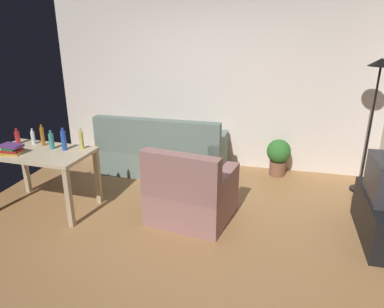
{
  "coord_description": "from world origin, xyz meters",
  "views": [
    {
      "loc": [
        1.07,
        -3.39,
        2.21
      ],
      "look_at": [
        0.1,
        0.5,
        0.75
      ],
      "focal_mm": 33.6,
      "sensor_mm": 36.0,
      "label": 1
    }
  ],
  "objects_px": {
    "bottle_red": "(17,137)",
    "book_stack": "(11,149)",
    "potted_plant": "(278,155)",
    "armchair": "(190,195)",
    "desk": "(42,160)",
    "bottle_clear": "(33,137)",
    "torchiere_lamp": "(377,90)",
    "bottle_amber": "(42,136)",
    "bottle_tall": "(51,141)",
    "bottle_blue": "(64,140)",
    "tv_stand": "(384,219)",
    "bottle_squat": "(81,140)",
    "couch": "(163,154)"
  },
  "relations": [
    {
      "from": "bottle_red",
      "to": "book_stack",
      "type": "distance_m",
      "value": 0.39
    },
    {
      "from": "potted_plant",
      "to": "armchair",
      "type": "bearing_deg",
      "value": -121.12
    },
    {
      "from": "desk",
      "to": "potted_plant",
      "type": "xyz_separation_m",
      "value": [
        2.81,
        1.77,
        -0.32
      ]
    },
    {
      "from": "desk",
      "to": "bottle_clear",
      "type": "relative_size",
      "value": 5.99
    },
    {
      "from": "torchiere_lamp",
      "to": "bottle_amber",
      "type": "height_order",
      "value": "torchiere_lamp"
    },
    {
      "from": "bottle_clear",
      "to": "bottle_tall",
      "type": "bearing_deg",
      "value": -17.78
    },
    {
      "from": "bottle_blue",
      "to": "book_stack",
      "type": "bearing_deg",
      "value": -152.94
    },
    {
      "from": "torchiere_lamp",
      "to": "bottle_tall",
      "type": "relative_size",
      "value": 7.67
    },
    {
      "from": "tv_stand",
      "to": "potted_plant",
      "type": "bearing_deg",
      "value": 37.01
    },
    {
      "from": "bottle_blue",
      "to": "book_stack",
      "type": "relative_size",
      "value": 1.01
    },
    {
      "from": "bottle_clear",
      "to": "potted_plant",
      "type": "bearing_deg",
      "value": 26.92
    },
    {
      "from": "bottle_red",
      "to": "bottle_amber",
      "type": "distance_m",
      "value": 0.36
    },
    {
      "from": "tv_stand",
      "to": "bottle_amber",
      "type": "xyz_separation_m",
      "value": [
        -4.04,
        -0.06,
        0.64
      ]
    },
    {
      "from": "tv_stand",
      "to": "bottle_squat",
      "type": "bearing_deg",
      "value": 91.0
    },
    {
      "from": "torchiere_lamp",
      "to": "bottle_tall",
      "type": "xyz_separation_m",
      "value": [
        -3.85,
        -1.38,
        -0.55
      ]
    },
    {
      "from": "desk",
      "to": "bottle_red",
      "type": "xyz_separation_m",
      "value": [
        -0.45,
        0.18,
        0.2
      ]
    },
    {
      "from": "desk",
      "to": "bottle_amber",
      "type": "height_order",
      "value": "bottle_amber"
    },
    {
      "from": "bottle_red",
      "to": "book_stack",
      "type": "bearing_deg",
      "value": -61.73
    },
    {
      "from": "tv_stand",
      "to": "armchair",
      "type": "distance_m",
      "value": 2.12
    },
    {
      "from": "potted_plant",
      "to": "book_stack",
      "type": "relative_size",
      "value": 2.06
    },
    {
      "from": "desk",
      "to": "armchair",
      "type": "distance_m",
      "value": 1.87
    },
    {
      "from": "bottle_amber",
      "to": "bottle_tall",
      "type": "height_order",
      "value": "bottle_amber"
    },
    {
      "from": "bottle_amber",
      "to": "book_stack",
      "type": "height_order",
      "value": "bottle_amber"
    },
    {
      "from": "couch",
      "to": "tv_stand",
      "type": "relative_size",
      "value": 1.73
    },
    {
      "from": "desk",
      "to": "book_stack",
      "type": "height_order",
      "value": "book_stack"
    },
    {
      "from": "torchiere_lamp",
      "to": "bottle_clear",
      "type": "height_order",
      "value": "torchiere_lamp"
    },
    {
      "from": "bottle_squat",
      "to": "book_stack",
      "type": "height_order",
      "value": "bottle_squat"
    },
    {
      "from": "bottle_red",
      "to": "bottle_clear",
      "type": "distance_m",
      "value": 0.21
    },
    {
      "from": "potted_plant",
      "to": "book_stack",
      "type": "height_order",
      "value": "book_stack"
    },
    {
      "from": "potted_plant",
      "to": "bottle_tall",
      "type": "relative_size",
      "value": 2.42
    },
    {
      "from": "bottle_amber",
      "to": "bottle_squat",
      "type": "xyz_separation_m",
      "value": [
        0.54,
        -0.0,
        -0.01
      ]
    },
    {
      "from": "tv_stand",
      "to": "bottle_clear",
      "type": "distance_m",
      "value": 4.24
    },
    {
      "from": "potted_plant",
      "to": "bottle_red",
      "type": "bearing_deg",
      "value": -154.01
    },
    {
      "from": "torchiere_lamp",
      "to": "bottle_clear",
      "type": "xyz_separation_m",
      "value": [
        -4.2,
        -1.27,
        -0.57
      ]
    },
    {
      "from": "couch",
      "to": "bottle_amber",
      "type": "bearing_deg",
      "value": 47.8
    },
    {
      "from": "torchiere_lamp",
      "to": "desk",
      "type": "relative_size",
      "value": 1.47
    },
    {
      "from": "desk",
      "to": "bottle_clear",
      "type": "bearing_deg",
      "value": 141.65
    },
    {
      "from": "bottle_clear",
      "to": "bottle_amber",
      "type": "distance_m",
      "value": 0.16
    },
    {
      "from": "book_stack",
      "to": "potted_plant",
      "type": "bearing_deg",
      "value": 32.17
    },
    {
      "from": "bottle_red",
      "to": "bottle_tall",
      "type": "relative_size",
      "value": 0.86
    },
    {
      "from": "bottle_red",
      "to": "couch",
      "type": "bearing_deg",
      "value": 40.26
    },
    {
      "from": "tv_stand",
      "to": "armchair",
      "type": "height_order",
      "value": "armchair"
    },
    {
      "from": "bottle_blue",
      "to": "bottle_squat",
      "type": "xyz_separation_m",
      "value": [
        0.19,
        0.09,
        -0.01
      ]
    },
    {
      "from": "bottle_clear",
      "to": "tv_stand",
      "type": "bearing_deg",
      "value": 0.51
    },
    {
      "from": "desk",
      "to": "potted_plant",
      "type": "height_order",
      "value": "desk"
    },
    {
      "from": "bottle_blue",
      "to": "armchair",
      "type": "bearing_deg",
      "value": 1.74
    },
    {
      "from": "tv_stand",
      "to": "bottle_tall",
      "type": "relative_size",
      "value": 4.66
    },
    {
      "from": "tv_stand",
      "to": "armchair",
      "type": "relative_size",
      "value": 1.08
    },
    {
      "from": "couch",
      "to": "tv_stand",
      "type": "distance_m",
      "value": 3.13
    },
    {
      "from": "bottle_clear",
      "to": "bottle_tall",
      "type": "height_order",
      "value": "bottle_tall"
    }
  ]
}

